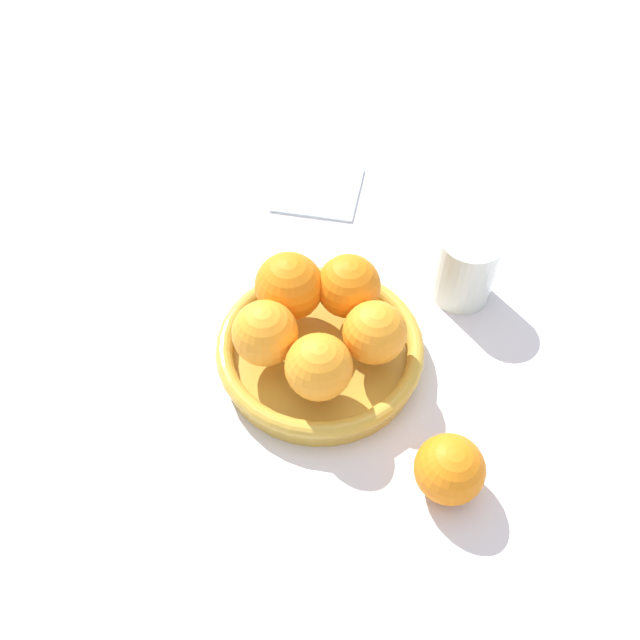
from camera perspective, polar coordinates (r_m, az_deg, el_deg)
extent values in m
plane|color=silver|center=(0.74, 0.00, -3.59)|extent=(4.00, 4.00, 0.00)
cylinder|color=gold|center=(0.73, 0.00, -3.19)|extent=(0.23, 0.23, 0.02)
torus|color=gold|center=(0.72, 0.00, -2.32)|extent=(0.24, 0.24, 0.02)
sphere|color=orange|center=(0.67, -5.05, -1.20)|extent=(0.07, 0.07, 0.07)
sphere|color=orange|center=(0.64, -0.11, -4.31)|extent=(0.07, 0.07, 0.07)
sphere|color=orange|center=(0.67, 5.00, -1.22)|extent=(0.07, 0.07, 0.07)
sphere|color=orange|center=(0.71, 2.62, 3.10)|extent=(0.07, 0.07, 0.07)
sphere|color=orange|center=(0.71, -2.83, 3.09)|extent=(0.08, 0.08, 0.08)
sphere|color=orange|center=(0.64, 11.76, -13.21)|extent=(0.07, 0.07, 0.07)
cylinder|color=silver|center=(0.79, 13.15, 4.67)|extent=(0.08, 0.08, 0.09)
cube|color=silver|center=(0.94, -0.15, 11.92)|extent=(0.13, 0.13, 0.01)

